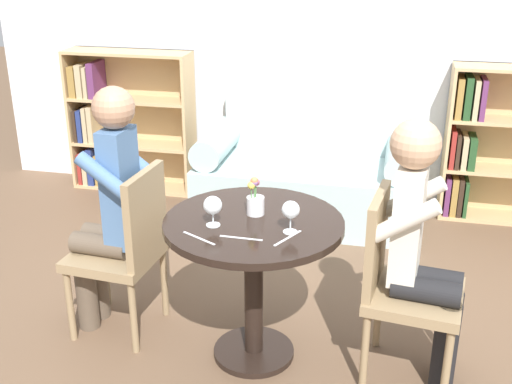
{
  "coord_description": "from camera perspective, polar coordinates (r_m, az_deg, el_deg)",
  "views": [
    {
      "loc": [
        0.59,
        -2.6,
        1.96
      ],
      "look_at": [
        0.0,
        0.05,
        0.85
      ],
      "focal_mm": 45.0,
      "sensor_mm": 36.0,
      "label": 1
    }
  ],
  "objects": [
    {
      "name": "ground_plane",
      "position": [
        3.31,
        -0.2,
        -14.18
      ],
      "size": [
        16.0,
        16.0,
        0.0
      ],
      "primitive_type": "plane",
      "color": "brown"
    },
    {
      "name": "bookshelf_left",
      "position": [
        5.31,
        -12.07,
        6.09
      ],
      "size": [
        0.99,
        0.28,
        1.11
      ],
      "color": "tan",
      "rests_on": "ground_plane"
    },
    {
      "name": "couch",
      "position": [
        4.69,
        4.57,
        1.54
      ],
      "size": [
        1.54,
        0.8,
        0.92
      ],
      "color": "#A8C1C1",
      "rests_on": "ground_plane"
    },
    {
      "name": "person_right",
      "position": [
        2.9,
        14.6,
        -4.79
      ],
      "size": [
        0.44,
        0.37,
        1.25
      ],
      "rotation": [
        0.0,
        0.0,
        1.45
      ],
      "color": "black",
      "rests_on": "ground_plane"
    },
    {
      "name": "flower_vase",
      "position": [
        2.97,
        -0.08,
        -0.62
      ],
      "size": [
        0.08,
        0.08,
        0.19
      ],
      "color": "silver",
      "rests_on": "round_table"
    },
    {
      "name": "bookshelf_right",
      "position": [
        4.9,
        20.86,
        3.96
      ],
      "size": [
        0.99,
        0.28,
        1.11
      ],
      "color": "tan",
      "rests_on": "ground_plane"
    },
    {
      "name": "chair_left",
      "position": [
        3.3,
        -11.4,
        -4.65
      ],
      "size": [
        0.45,
        0.45,
        0.9
      ],
      "rotation": [
        0.0,
        0.0,
        -1.65
      ],
      "color": "#937A56",
      "rests_on": "ground_plane"
    },
    {
      "name": "wine_glass_right",
      "position": [
        2.78,
        3.1,
        -1.69
      ],
      "size": [
        0.08,
        0.08,
        0.15
      ],
      "color": "white",
      "rests_on": "round_table"
    },
    {
      "name": "back_wall",
      "position": [
        4.86,
        5.71,
        14.84
      ],
      "size": [
        5.2,
        0.05,
        2.7
      ],
      "color": "silver",
      "rests_on": "ground_plane"
    },
    {
      "name": "wine_glass_left",
      "position": [
        2.85,
        -3.87,
        -1.28
      ],
      "size": [
        0.08,
        0.08,
        0.14
      ],
      "color": "white",
      "rests_on": "round_table"
    },
    {
      "name": "round_table",
      "position": [
        3.01,
        -0.21,
        -5.48
      ],
      "size": [
        0.83,
        0.83,
        0.73
      ],
      "color": "black",
      "rests_on": "ground_plane"
    },
    {
      "name": "person_left",
      "position": [
        3.26,
        -12.95,
        -1.31
      ],
      "size": [
        0.44,
        0.36,
        1.3
      ],
      "rotation": [
        0.0,
        0.0,
        -1.65
      ],
      "color": "brown",
      "rests_on": "ground_plane"
    },
    {
      "name": "knife_left_setting",
      "position": [
        2.77,
        2.83,
        -4.12
      ],
      "size": [
        0.09,
        0.17,
        0.0
      ],
      "color": "silver",
      "rests_on": "round_table"
    },
    {
      "name": "chair_right",
      "position": [
        3.0,
        12.63,
        -7.65
      ],
      "size": [
        0.47,
        0.47,
        0.9
      ],
      "rotation": [
        0.0,
        0.0,
        1.45
      ],
      "color": "#937A56",
      "rests_on": "ground_plane"
    },
    {
      "name": "knife_right_setting",
      "position": [
        2.77,
        -1.33,
        -4.11
      ],
      "size": [
        0.19,
        0.01,
        0.0
      ],
      "color": "silver",
      "rests_on": "round_table"
    },
    {
      "name": "fork_left_setting",
      "position": [
        2.77,
        -5.09,
        -4.11
      ],
      "size": [
        0.17,
        0.1,
        0.0
      ],
      "color": "silver",
      "rests_on": "round_table"
    }
  ]
}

